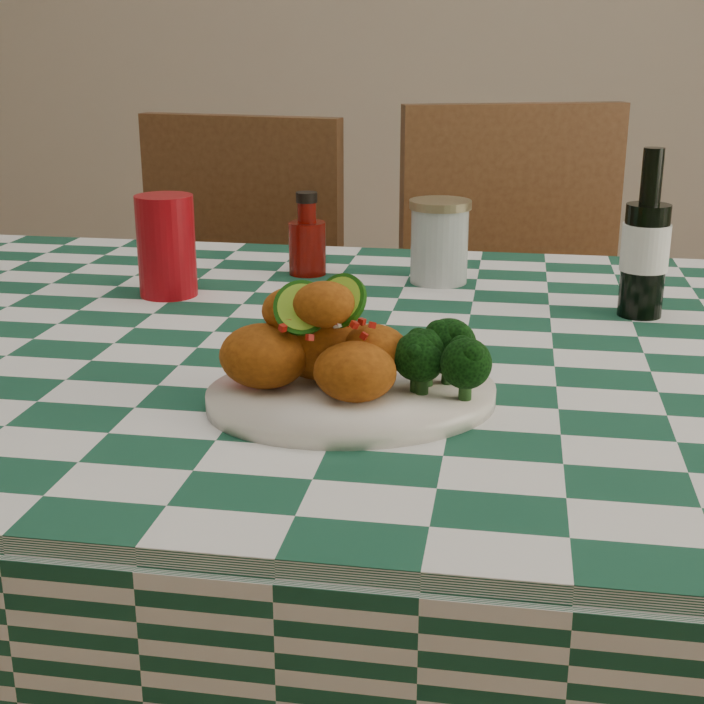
% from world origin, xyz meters
% --- Properties ---
extents(dining_table, '(1.66, 1.06, 0.79)m').
position_xyz_m(dining_table, '(0.00, 0.00, 0.39)').
color(dining_table, '#174A34').
rests_on(dining_table, ground).
extents(plate, '(0.34, 0.30, 0.02)m').
position_xyz_m(plate, '(0.00, -0.22, 0.80)').
color(plate, silver).
rests_on(plate, dining_table).
extents(fried_chicken_pile, '(0.17, 0.12, 0.11)m').
position_xyz_m(fried_chicken_pile, '(-0.02, -0.22, 0.86)').
color(fried_chicken_pile, '#9E4D0F').
rests_on(fried_chicken_pile, plate).
extents(broccoli_side, '(0.08, 0.08, 0.06)m').
position_xyz_m(broccoli_side, '(0.09, -0.21, 0.84)').
color(broccoli_side, black).
rests_on(broccoli_side, plate).
extents(red_tumbler, '(0.08, 0.08, 0.14)m').
position_xyz_m(red_tumbler, '(-0.32, 0.16, 0.86)').
color(red_tumbler, maroon).
rests_on(red_tumbler, dining_table).
extents(ketchup_bottle, '(0.07, 0.07, 0.12)m').
position_xyz_m(ketchup_bottle, '(-0.15, 0.32, 0.85)').
color(ketchup_bottle, '#610A04').
rests_on(ketchup_bottle, dining_table).
extents(mason_jar, '(0.10, 0.10, 0.12)m').
position_xyz_m(mason_jar, '(0.05, 0.30, 0.85)').
color(mason_jar, '#B2BCBA').
rests_on(mason_jar, dining_table).
extents(beer_bottle, '(0.07, 0.07, 0.21)m').
position_xyz_m(beer_bottle, '(0.32, 0.16, 0.89)').
color(beer_bottle, black).
rests_on(beer_bottle, dining_table).
extents(wooden_chair_left, '(0.51, 0.53, 0.97)m').
position_xyz_m(wooden_chair_left, '(-0.45, 0.70, 0.49)').
color(wooden_chair_left, '#472814').
rests_on(wooden_chair_left, ground).
extents(wooden_chair_right, '(0.59, 0.60, 1.00)m').
position_xyz_m(wooden_chair_right, '(0.21, 0.71, 0.50)').
color(wooden_chair_right, '#472814').
rests_on(wooden_chair_right, ground).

